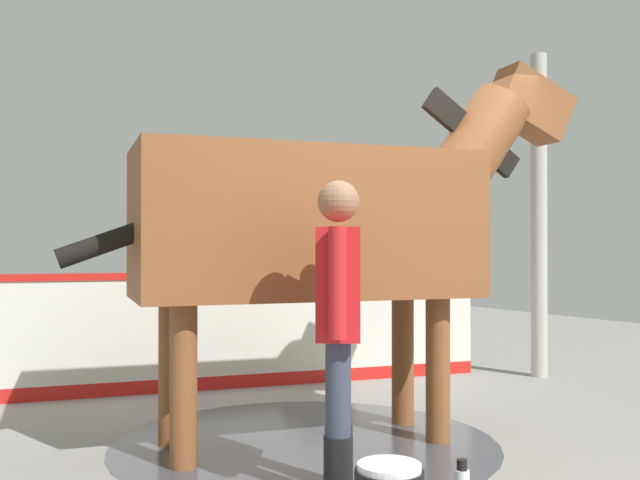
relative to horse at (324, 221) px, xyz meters
name	(u,v)px	position (x,y,z in m)	size (l,w,h in m)	color
ground_plane	(382,447)	(0.27, -0.27, -1.45)	(16.00, 16.00, 0.02)	gray
wet_patch	(305,443)	(-0.13, 0.03, -1.44)	(2.51, 2.51, 0.00)	#42444C
barrier_wall	(237,334)	(0.25, 1.95, -0.96)	(4.74, 1.03, 1.05)	silver
roof_post_near	(539,215)	(3.06, 0.95, 0.15)	(0.16, 0.16, 3.18)	#B7B2A8
horse	(324,221)	(0.00, 0.00, 0.00)	(3.56, 1.35, 2.60)	brown
handler	(338,314)	(-0.45, -0.89, -0.51)	(0.44, 0.57, 1.62)	black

